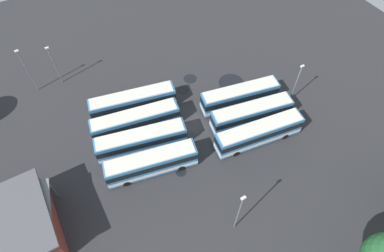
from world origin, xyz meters
The scene contains 19 objects.
ground_plane centered at (0.00, 0.00, 0.00)m, with size 96.46×96.46×0.00m, color #28282B.
bus_row0_slot0 centered at (-8.60, -4.05, 1.91)m, with size 12.41×4.67×3.62m.
bus_row0_slot1 centered at (-8.34, -0.13, 1.91)m, with size 12.75×4.96×3.62m.
bus_row0_slot2 centered at (-7.71, 3.41, 1.91)m, with size 12.94×4.42×3.62m.
bus_row0_slot3 centered at (-6.65, 6.95, 1.91)m, with size 13.13×4.84×3.62m.
bus_row1_slot0 centered at (6.69, -6.92, 1.91)m, with size 12.99×4.04×3.62m.
bus_row1_slot1 centered at (7.77, -3.54, 1.91)m, with size 12.47×4.50×3.62m.
bus_row1_slot2 centered at (8.20, 0.17, 1.91)m, with size 12.40×4.58×3.62m.
depot_building centered at (-25.54, -4.94, 2.53)m, with size 8.33×10.52×5.03m.
maintenance_shelter centered at (-25.30, -3.73, 4.16)m, with size 9.51×7.89×4.39m.
lamp_post_near_entrance centered at (-18.92, 18.68, 4.52)m, with size 0.56×0.28×8.21m.
lamp_post_mid_lot centered at (15.88, -3.08, 4.14)m, with size 0.56×0.28×7.46m.
lamp_post_by_building centered at (-14.96, 18.50, 4.07)m, with size 0.56×0.28×7.32m.
lamp_post_far_corner centered at (-3.16, -15.91, 4.81)m, with size 0.56×0.28×8.78m.
puddle_back_corner centered at (1.88, 7.14, 0.00)m, with size 2.10×2.10×0.01m, color black.
puddle_near_shelter centered at (-5.40, 9.48, 0.00)m, with size 3.33×3.33×0.01m, color black.
puddle_front_lane centered at (9.80, 4.68, 0.00)m, with size 4.26×4.26×0.01m, color black.
puddle_centre_drain centered at (4.20, 8.83, 0.00)m, with size 2.24×2.24×0.01m, color black.
puddle_between_rows centered at (-5.37, -6.13, 0.00)m, with size 1.48×1.48×0.01m, color black.
Camera 1 is at (-13.79, -24.60, 38.25)m, focal length 29.43 mm.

